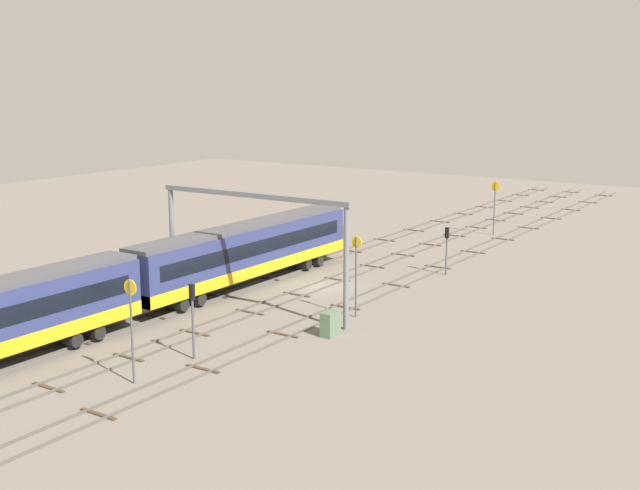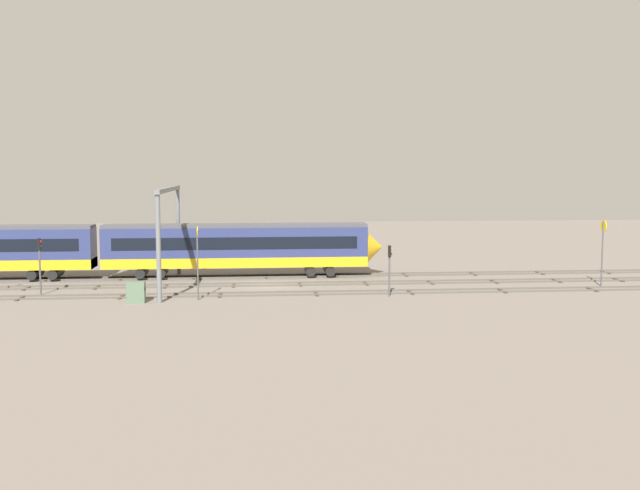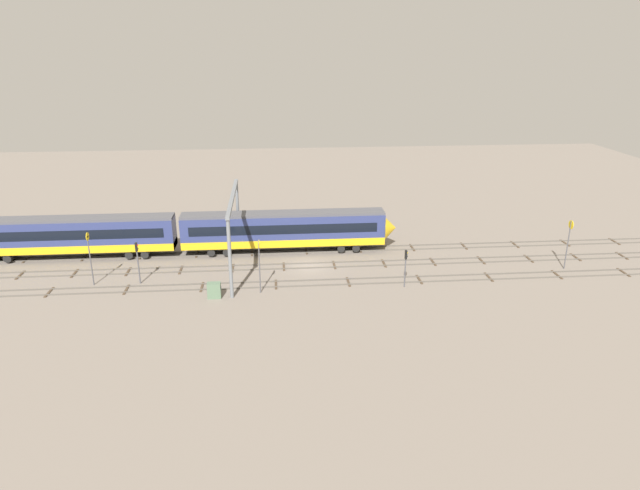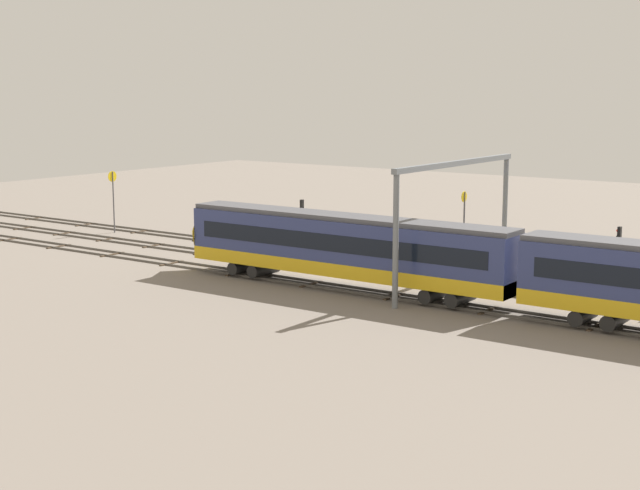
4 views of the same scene
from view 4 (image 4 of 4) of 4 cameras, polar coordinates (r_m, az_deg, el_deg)
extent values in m
plane|color=slate|center=(67.81, 1.93, -1.70)|extent=(153.37, 153.37, 0.00)
cube|color=#59544C|center=(72.48, 4.42, -0.93)|extent=(137.37, 0.07, 0.16)
cube|color=#59544C|center=(71.27, 3.82, -1.10)|extent=(137.37, 0.07, 0.16)
cube|color=#473828|center=(66.72, 12.52, -2.08)|extent=(0.24, 2.40, 0.08)
cube|color=#473828|center=(69.99, 6.78, -1.38)|extent=(0.24, 2.40, 0.08)
cube|color=#473828|center=(73.92, 1.61, -0.74)|extent=(0.24, 2.40, 0.08)
cube|color=#473828|center=(78.39, -3.01, -0.16)|extent=(0.24, 2.40, 0.08)
cube|color=#473828|center=(83.32, -7.11, 0.36)|extent=(0.24, 2.40, 0.08)
cube|color=#473828|center=(88.64, -10.74, 0.81)|extent=(0.24, 2.40, 0.08)
cube|color=#473828|center=(94.27, -13.94, 1.21)|extent=(0.24, 2.40, 0.08)
cube|color=#473828|center=(100.17, -16.77, 1.55)|extent=(0.24, 2.40, 0.08)
cube|color=#59544C|center=(68.38, 2.27, -1.54)|extent=(137.37, 0.07, 0.16)
cube|color=#59544C|center=(67.21, 1.59, -1.73)|extent=(137.37, 0.07, 0.16)
cube|color=#473828|center=(59.30, 18.26, -3.77)|extent=(0.24, 2.40, 0.08)
cube|color=#473828|center=(61.18, 13.15, -3.14)|extent=(0.24, 2.40, 0.08)
cube|color=#473828|center=(63.53, 8.38, -2.53)|extent=(0.24, 2.40, 0.08)
cube|color=#473828|center=(66.28, 3.99, -1.95)|extent=(0.24, 2.40, 0.08)
cube|color=#473828|center=(69.40, -0.03, -1.40)|extent=(0.24, 2.40, 0.08)
cube|color=#473828|center=(72.84, -3.69, -0.90)|extent=(0.24, 2.40, 0.08)
cube|color=#473828|center=(76.55, -7.00, -0.45)|extent=(0.24, 2.40, 0.08)
cube|color=#473828|center=(80.50, -9.99, -0.04)|extent=(0.24, 2.40, 0.08)
cube|color=#473828|center=(84.65, -12.70, 0.34)|extent=(0.24, 2.40, 0.08)
cube|color=#473828|center=(88.98, -15.16, 0.68)|extent=(0.24, 2.40, 0.08)
cube|color=#473828|center=(93.45, -17.38, 0.98)|extent=(0.24, 2.40, 0.08)
cube|color=#59544C|center=(64.40, -0.16, -2.22)|extent=(137.37, 0.07, 0.16)
cube|color=#59544C|center=(63.27, -0.92, -2.44)|extent=(137.37, 0.07, 0.16)
cube|color=#473828|center=(54.86, 16.29, -4.73)|extent=(0.24, 2.40, 0.08)
cube|color=#473828|center=(57.27, 10.10, -3.90)|extent=(0.24, 2.40, 0.08)
cube|color=#473828|center=(60.29, 4.49, -3.10)|extent=(0.24, 2.40, 0.08)
cube|color=#473828|center=(63.84, -0.53, -2.36)|extent=(0.24, 2.40, 0.08)
cube|color=#473828|center=(67.84, -4.99, -1.69)|extent=(0.24, 2.40, 0.08)
cube|color=#473828|center=(72.22, -8.93, -1.09)|extent=(0.24, 2.40, 0.08)
cube|color=#473828|center=(76.90, -12.41, -0.56)|extent=(0.24, 2.40, 0.08)
cube|color=#473828|center=(81.83, -15.47, -0.08)|extent=(0.24, 2.40, 0.08)
cube|color=#473828|center=(86.98, -18.18, 0.34)|extent=(0.24, 2.40, 0.08)
cube|color=navy|center=(61.80, 1.47, -0.10)|extent=(24.00, 2.90, 3.60)
cube|color=gold|center=(62.03, 1.46, -1.33)|extent=(24.00, 2.94, 0.90)
cube|color=#4C4C51|center=(61.50, 1.48, 1.69)|extent=(24.00, 2.50, 0.30)
cube|color=black|center=(62.92, 2.22, 0.46)|extent=(22.00, 0.04, 1.10)
cube|color=black|center=(60.54, 0.69, 0.11)|extent=(22.00, 0.04, 1.10)
cylinder|color=black|center=(57.92, 8.50, -3.12)|extent=(0.90, 2.70, 0.90)
cylinder|color=black|center=(58.74, 6.94, -2.91)|extent=(0.90, 2.70, 0.90)
cylinder|color=black|center=(66.19, -3.39, -1.45)|extent=(0.90, 2.70, 0.90)
cylinder|color=black|center=(67.32, -4.58, -1.28)|extent=(0.90, 2.70, 0.90)
cylinder|color=black|center=(54.39, 17.39, -4.28)|extent=(0.90, 2.70, 0.90)
cylinder|color=black|center=(54.96, 15.61, -4.06)|extent=(0.90, 2.70, 0.90)
cone|color=gold|center=(69.75, -7.25, 0.77)|extent=(1.60, 3.24, 3.24)
cylinder|color=slate|center=(69.83, 11.07, 1.81)|extent=(0.36, 0.36, 8.08)
cylinder|color=slate|center=(56.50, 4.58, 0.18)|extent=(0.36, 0.36, 8.08)
cube|color=slate|center=(62.59, 8.26, 4.90)|extent=(0.40, 15.82, 0.35)
cylinder|color=#4C4C51|center=(70.38, 8.66, 0.92)|extent=(0.12, 0.12, 5.60)
cylinder|color=yellow|center=(70.08, 8.68, 2.89)|extent=(0.05, 0.80, 0.80)
cube|color=black|center=(70.10, 8.66, 2.90)|extent=(0.02, 0.36, 0.12)
cylinder|color=#4C4C51|center=(88.34, -12.34, 2.53)|extent=(0.12, 0.12, 5.60)
cylinder|color=yellow|center=(88.13, -12.41, 4.06)|extent=(0.05, 0.98, 0.98)
cube|color=black|center=(88.15, -12.42, 4.06)|extent=(0.02, 0.44, 0.12)
cylinder|color=#4C4C51|center=(62.63, 17.50, -1.39)|extent=(0.14, 0.14, 3.61)
cube|color=black|center=(62.26, 17.60, 0.65)|extent=(0.20, 0.32, 0.90)
sphere|color=red|center=(62.27, 17.51, 0.84)|extent=(0.20, 0.20, 0.20)
sphere|color=#262626|center=(62.32, 17.49, 0.48)|extent=(0.20, 0.20, 0.20)
cylinder|color=#4C4C51|center=(78.24, -1.10, 0.96)|extent=(0.14, 0.14, 3.12)
cube|color=black|center=(77.97, -1.10, 2.42)|extent=(0.20, 0.32, 0.90)
sphere|color=yellow|center=(78.01, -1.17, 2.57)|extent=(0.20, 0.20, 0.20)
sphere|color=#262626|center=(78.06, -1.17, 2.28)|extent=(0.20, 0.20, 0.20)
cube|color=#597259|center=(69.56, 12.25, -0.96)|extent=(1.32, 0.78, 1.59)
cube|color=#333333|center=(69.78, 11.76, -0.71)|extent=(0.02, 0.54, 0.24)
camera|label=1|loc=(91.27, 45.86, 8.49)|focal=46.09mm
camera|label=2|loc=(123.98, 19.18, 7.47)|focal=41.74mm
camera|label=3|loc=(119.56, 20.16, 14.00)|focal=31.65mm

